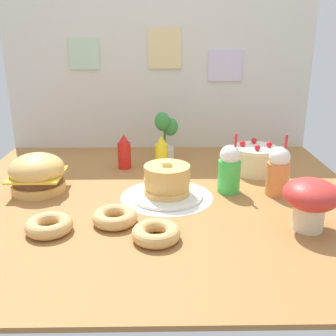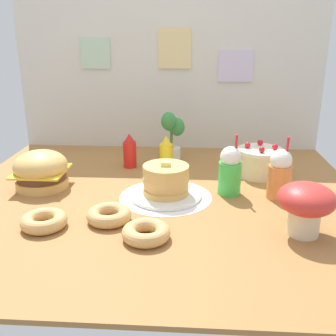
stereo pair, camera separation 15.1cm
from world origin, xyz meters
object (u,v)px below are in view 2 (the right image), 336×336
Objects in this scene: orange_float_cup at (280,174)px; donut_pink_glaze at (44,221)px; donut_chocolate at (109,215)px; burger at (41,170)px; pancake_stack at (166,183)px; ketchup_bottle at (130,152)px; mushroom_stool at (306,204)px; mustard_bottle at (166,154)px; layer_cake at (260,162)px; potted_plant at (172,134)px; cream_soda_cup at (230,171)px; donut_vanilla at (146,232)px.

donut_pink_glaze is at bearing -159.96° from orange_float_cup.
orange_float_cup is at bearing 21.54° from donut_chocolate.
burger reaches higher than donut_pink_glaze.
pancake_stack is 0.52m from ketchup_bottle.
mushroom_stool reaches higher than ketchup_bottle.
orange_float_cup is at bearing 20.04° from donut_pink_glaze.
pancake_stack is 0.41m from mustard_bottle.
pancake_stack is 0.62m from layer_cake.
mustard_bottle reaches higher than donut_chocolate.
mustard_bottle is 0.66× the size of potted_plant.
donut_vanilla is at bearing -126.73° from cream_soda_cup.
donut_pink_glaze is 1.09m from mushroom_stool.
donut_chocolate is (0.02, -0.73, -0.07)m from ketchup_bottle.
mushroom_stool is (0.27, -0.41, 0.01)m from cream_soda_cup.
cream_soda_cup is 0.98× the size of potted_plant.
ketchup_bottle is at bearing 146.06° from cream_soda_cup.
layer_cake reaches higher than donut_vanilla.
ketchup_bottle is at bearing -149.11° from potted_plant.
donut_chocolate is 0.85× the size of mushroom_stool.
ketchup_bottle reaches higher than burger.
pancake_stack is at bearing -145.87° from layer_cake.
pancake_stack reaches higher than donut_chocolate.
cream_soda_cup is 1.00× the size of orange_float_cup.
mushroom_stool is at bearing -51.08° from mustard_bottle.
ketchup_bottle reaches higher than donut_chocolate.
mustard_bottle reaches higher than pancake_stack.
layer_cake is at bearing 40.37° from donut_chocolate.
cream_soda_cup is at bearing 171.18° from orange_float_cup.
orange_float_cup is 0.77m from donut_vanilla.
donut_vanilla is at bearing -92.51° from potted_plant.
ketchup_bottle is 1.08× the size of donut_chocolate.
ketchup_bottle reaches higher than donut_vanilla.
orange_float_cup reaches higher than pancake_stack.
donut_pink_glaze is 1.00× the size of donut_chocolate.
mustard_bottle is at bearing 26.80° from burger.
layer_cake is 1.34× the size of donut_vanilla.
cream_soda_cup is 0.92m from donut_pink_glaze.
cream_soda_cup is (-0.20, -0.29, 0.04)m from layer_cake.
donut_chocolate is (-0.20, -0.70, -0.07)m from mustard_bottle.
donut_vanilla is (-0.37, -0.49, -0.09)m from cream_soda_cup.
mushroom_stool reaches higher than layer_cake.
cream_soda_cup is (0.35, -0.35, 0.03)m from mustard_bottle.
mustard_bottle is 0.20m from potted_plant.
cream_soda_cup is at bearing -124.62° from layer_cake.
mustard_bottle is 0.70m from orange_float_cup.
ketchup_bottle is 0.67× the size of cream_soda_cup.
donut_pink_glaze is at bearing -179.47° from mushroom_stool.
mustard_bottle is at bearing 173.46° from layer_cake.
ketchup_bottle is (0.42, 0.36, 0.00)m from burger.
potted_plant reaches higher than burger.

